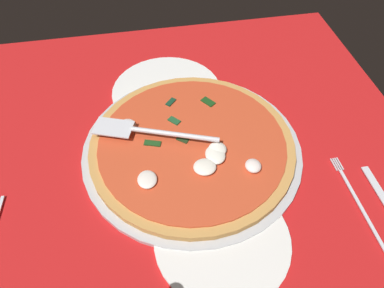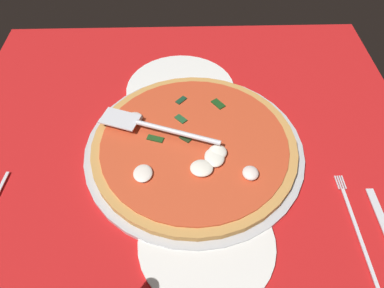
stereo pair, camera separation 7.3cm
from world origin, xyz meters
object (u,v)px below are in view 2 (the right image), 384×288
(dinner_plate_left, at_px, (179,89))
(place_setting_far, at_px, (371,236))
(dinner_plate_right, at_px, (204,243))
(pizza, at_px, (192,145))
(pizza_server, at_px, (153,127))

(dinner_plate_left, bearing_deg, place_setting_far, 40.31)
(dinner_plate_left, distance_m, dinner_plate_right, 0.39)
(dinner_plate_left, bearing_deg, pizza, 8.16)
(dinner_plate_right, height_order, place_setting_far, place_setting_far)
(dinner_plate_left, xyz_separation_m, pizza_server, (0.16, -0.05, 0.04))
(pizza_server, bearing_deg, pizza, -179.40)
(pizza, relative_size, pizza_server, 1.66)
(pizza_server, distance_m, place_setting_far, 0.44)
(pizza_server, bearing_deg, place_setting_far, 169.39)
(dinner_plate_left, xyz_separation_m, dinner_plate_right, (0.39, 0.04, 0.00))
(dinner_plate_left, distance_m, pizza_server, 0.17)
(pizza, bearing_deg, dinner_plate_left, -171.84)
(dinner_plate_right, distance_m, pizza_server, 0.25)
(dinner_plate_left, height_order, dinner_plate_right, same)
(dinner_plate_left, relative_size, pizza, 0.62)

